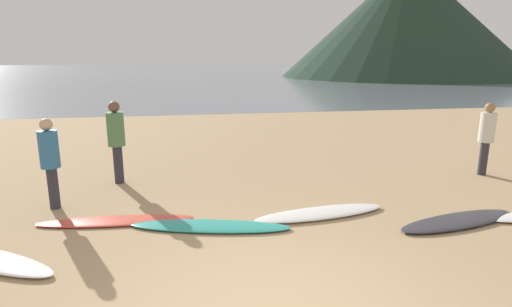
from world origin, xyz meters
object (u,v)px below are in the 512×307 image
at_px(surfboard_3, 210,226).
at_px(person_2, 50,156).
at_px(surfboard_5, 458,221).
at_px(person_3, 116,136).
at_px(person_0, 487,133).
at_px(surfboard_2, 116,221).
at_px(surfboard_4, 320,213).

distance_m(surfboard_3, person_2, 3.19).
relative_size(surfboard_5, person_3, 1.31).
bearing_deg(person_0, surfboard_2, -166.19).
bearing_deg(person_0, surfboard_3, -159.64).
distance_m(surfboard_4, person_0, 4.96).
bearing_deg(surfboard_2, surfboard_5, -7.10).
bearing_deg(person_0, person_3, 177.65).
relative_size(surfboard_2, person_2, 1.56).
xyz_separation_m(person_0, person_2, (-9.17, -0.63, -0.02)).
xyz_separation_m(surfboard_3, surfboard_4, (1.93, 0.22, 0.01)).
xyz_separation_m(surfboard_2, person_3, (-0.26, 2.29, 1.02)).
xyz_separation_m(surfboard_4, person_0, (4.52, 1.79, 0.94)).
bearing_deg(person_2, surfboard_5, -22.07).
bearing_deg(person_3, surfboard_4, -136.57).
xyz_separation_m(surfboard_4, person_3, (-3.71, 2.57, 1.01)).
relative_size(person_0, person_3, 0.94).
distance_m(surfboard_2, surfboard_4, 3.46).
height_order(surfboard_5, person_3, person_3).
xyz_separation_m(surfboard_2, surfboard_5, (5.60, -0.99, 0.01)).
relative_size(surfboard_4, person_0, 1.43).
distance_m(surfboard_4, person_3, 4.63).
distance_m(surfboard_4, person_2, 4.88).
xyz_separation_m(surfboard_3, person_3, (-1.79, 2.79, 1.01)).
bearing_deg(surfboard_3, person_0, 30.39).
height_order(surfboard_3, surfboard_5, surfboard_5).
height_order(surfboard_3, person_3, person_3).
bearing_deg(surfboard_3, surfboard_2, 175.14).
height_order(surfboard_2, person_2, person_2).
relative_size(surfboard_5, person_2, 1.42).
bearing_deg(surfboard_4, person_3, 137.41).
bearing_deg(person_0, person_2, -173.05).
bearing_deg(person_2, surfboard_4, -20.66).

